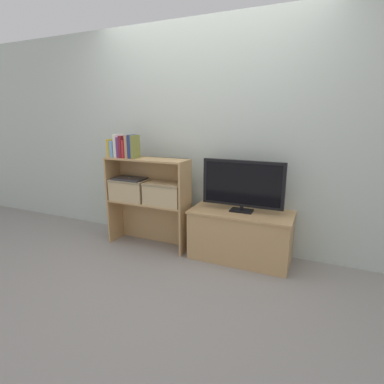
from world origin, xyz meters
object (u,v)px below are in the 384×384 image
at_px(tv, 243,185).
at_px(storage_basket_right, 165,193).
at_px(book_mustard, 112,148).
at_px(book_navy, 132,146).
at_px(storage_basket_left, 130,189).
at_px(book_ivory, 118,146).
at_px(book_plum, 121,147).
at_px(book_tan, 129,146).
at_px(book_olive, 135,147).
at_px(book_skyblue, 115,149).
at_px(tv_stand, 240,235).
at_px(book_crimson, 126,149).
at_px(laptop, 129,179).
at_px(book_maroon, 124,147).

relative_size(tv, storage_basket_right, 1.91).
xyz_separation_m(book_mustard, book_navy, (0.27, -0.00, 0.03)).
relative_size(storage_basket_left, storage_basket_right, 1.00).
relative_size(book_ivory, book_plum, 1.14).
bearing_deg(book_tan, book_mustard, 180.00).
distance_m(book_ivory, book_olive, 0.22).
distance_m(book_tan, storage_basket_left, 0.48).
xyz_separation_m(book_skyblue, book_plum, (0.08, 0.00, 0.02)).
bearing_deg(storage_basket_left, book_plum, -160.66).
relative_size(tv_stand, storage_basket_left, 2.39).
xyz_separation_m(tv, book_skyblue, (-1.41, -0.13, 0.30)).
relative_size(tv, book_olive, 3.31).
bearing_deg(book_navy, book_olive, 0.00).
relative_size(book_skyblue, book_crimson, 0.93).
bearing_deg(book_plum, book_mustard, 180.00).
bearing_deg(tv, laptop, -175.45).
xyz_separation_m(book_navy, storage_basket_left, (-0.08, 0.03, -0.48)).
relative_size(tv, book_tan, 3.32).
bearing_deg(book_plum, tv, 5.39).
xyz_separation_m(book_ivory, storage_basket_right, (0.55, 0.03, -0.48)).
relative_size(tv_stand, book_olive, 4.15).
bearing_deg(storage_basket_left, tv_stand, 4.62).
height_order(book_mustard, storage_basket_left, book_mustard).
bearing_deg(tv_stand, book_maroon, -174.38).
bearing_deg(storage_basket_left, book_skyblue, -170.48).
bearing_deg(storage_basket_right, book_maroon, -176.97).
relative_size(tv_stand, book_mustard, 5.21).
bearing_deg(book_ivory, tv_stand, 5.32).
bearing_deg(tv_stand, book_olive, -173.65).
distance_m(tv_stand, book_plum, 1.58).
relative_size(book_crimson, laptop, 0.55).
bearing_deg(book_navy, storage_basket_left, 161.43).
relative_size(book_navy, book_olive, 1.01).
distance_m(book_ivory, storage_basket_right, 0.73).
height_order(book_crimson, book_tan, book_tan).
bearing_deg(book_skyblue, book_plum, 0.00).
bearing_deg(book_navy, laptop, 161.43).
height_order(book_mustard, book_skyblue, book_mustard).
height_order(book_maroon, book_crimson, book_maroon).
height_order(book_ivory, book_navy, book_ivory).
relative_size(book_maroon, book_navy, 0.95).
bearing_deg(book_mustard, book_ivory, 0.00).
relative_size(tv, book_mustard, 4.16).
distance_m(tv, book_skyblue, 1.45).
bearing_deg(book_skyblue, book_navy, -0.00).
bearing_deg(book_skyblue, tv, 5.09).
distance_m(tv_stand, laptop, 1.36).
xyz_separation_m(book_mustard, storage_basket_left, (0.20, 0.03, -0.45)).
bearing_deg(tv_stand, storage_basket_left, -175.38).
bearing_deg(book_plum, laptop, 19.34).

